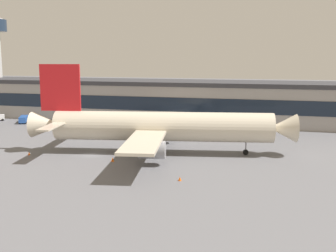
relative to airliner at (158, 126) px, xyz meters
name	(u,v)px	position (x,y,z in m)	size (l,w,h in m)	color
ground_plane	(91,155)	(-12.53, -5.19, -5.54)	(600.00, 600.00, 0.00)	slate
terminal_building	(160,100)	(-12.53, 43.86, 0.59)	(192.34, 19.51, 12.22)	#9E9993
airliner	(158,126)	(0.00, 0.00, 0.00)	(53.73, 45.73, 17.97)	beige
belt_loader	(24,119)	(-49.96, 27.60, -4.39)	(4.62, 6.63, 1.95)	#2651A5
fuel_truck	(162,123)	(-6.78, 26.00, -3.66)	(7.87, 7.97, 3.35)	white
follow_me_car	(112,123)	(-21.67, 27.28, -4.45)	(4.18, 4.65, 1.85)	#2651A5
traffic_cone_0	(29,154)	(-24.62, -8.25, -5.26)	(0.46, 0.46, 0.57)	#F2590C
traffic_cone_1	(180,179)	(8.68, -17.53, -5.22)	(0.52, 0.52, 0.65)	#F2590C
traffic_cone_2	(113,160)	(-6.42, -8.77, -5.17)	(0.59, 0.59, 0.74)	#F2590C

